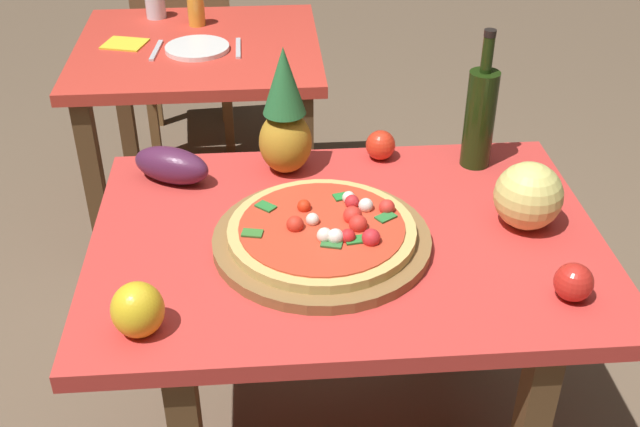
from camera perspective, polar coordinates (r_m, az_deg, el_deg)
display_table at (r=1.80m, az=1.88°, el=-4.08°), size 1.14×0.80×0.73m
background_table at (r=2.87m, az=-8.76°, el=9.97°), size 0.85×0.80×0.73m
dining_chair at (r=3.50m, az=-9.86°, el=11.98°), size 0.43×0.43×0.85m
pizza_board at (r=1.70m, az=0.13°, el=-1.97°), size 0.48×0.48×0.02m
pizza at (r=1.69m, az=0.34°, el=-1.18°), size 0.41×0.41×0.06m
wine_bottle at (r=1.99m, az=11.62°, el=7.01°), size 0.08×0.08×0.36m
pineapple_left at (r=1.92m, az=-2.59°, el=7.00°), size 0.13×0.13×0.33m
melon at (r=1.80m, az=14.99°, el=1.25°), size 0.15×0.15×0.15m
bell_pepper at (r=1.50m, az=-13.19°, el=-6.87°), size 0.10×0.10×0.11m
eggplant at (r=1.95m, az=-10.81°, el=3.49°), size 0.22×0.17×0.09m
tomato_near_board at (r=2.03m, az=4.45°, el=5.01°), size 0.08×0.08×0.08m
tomato_beside_pepper at (r=1.62m, az=18.07°, el=-4.80°), size 0.08×0.08×0.08m
drinking_glass_juice at (r=2.99m, az=-9.05°, el=14.51°), size 0.06×0.06×0.12m
drinking_glass_water at (r=3.10m, az=-11.96°, el=14.75°), size 0.07×0.07×0.10m
dinner_plate at (r=2.76m, az=-8.97°, el=11.87°), size 0.22×0.22×0.02m
fork_utensil at (r=2.78m, az=-11.90°, el=11.60°), size 0.03×0.18×0.01m
knife_utensil at (r=2.76m, az=-6.00°, el=11.95°), size 0.02×0.18×0.01m
napkin_folded at (r=2.87m, az=-14.09°, el=11.95°), size 0.17×0.15×0.01m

